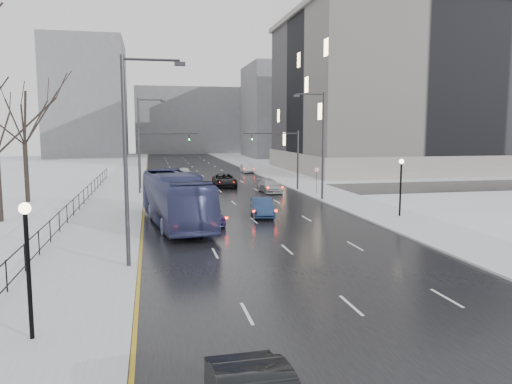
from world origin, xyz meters
TOP-DOWN VIEW (x-y plane):
  - road at (0.00, 60.00)m, footprint 16.00×150.00m
  - cross_road at (0.00, 48.00)m, footprint 130.00×10.00m
  - sidewalk_left at (-10.50, 60.00)m, footprint 5.00×150.00m
  - sidewalk_right at (10.50, 60.00)m, footprint 5.00×150.00m
  - park_strip at (-20.00, 60.00)m, footprint 14.00×150.00m
  - tree_park_d at (-17.80, 34.00)m, footprint 8.75×8.75m
  - tree_park_e at (-18.20, 44.00)m, footprint 9.45×9.45m
  - iron_fence at (-13.00, 30.00)m, footprint 0.06×70.00m
  - streetlight_r_mid at (8.17, 40.00)m, footprint 2.95×0.25m
  - streetlight_l_near at (-8.17, 20.00)m, footprint 2.95×0.25m
  - streetlight_l_far at (-8.17, 52.00)m, footprint 2.95×0.25m
  - lamppost_l at (-11.00, 12.00)m, footprint 0.36×0.36m
  - lamppost_r_mid at (11.00, 30.00)m, footprint 0.36×0.36m
  - mast_signal_right at (7.33, 48.00)m, footprint 6.10×0.33m
  - mast_signal_left at (-7.33, 48.00)m, footprint 6.10×0.33m
  - no_uturn_sign at (9.20, 44.00)m, footprint 0.60×0.06m
  - civic_building at (35.00, 72.00)m, footprint 41.00×31.00m
  - bldg_far_right at (28.00, 115.00)m, footprint 24.00×20.00m
  - bldg_far_left at (-22.00, 125.00)m, footprint 18.00×22.00m
  - bldg_far_center at (4.00, 140.00)m, footprint 30.00×18.00m
  - bus at (-5.63, 30.75)m, footprint 4.63×13.23m
  - sedan_center_near at (-3.45, 30.30)m, footprint 2.26×4.55m
  - sedan_right_near at (0.95, 32.55)m, footprint 1.97×4.44m
  - sedan_right_cross at (1.02, 52.57)m, footprint 2.74×5.58m
  - sedan_right_far at (4.94, 46.62)m, footprint 2.18×4.71m
  - sedan_center_far at (-2.91, 63.05)m, footprint 2.31×4.81m
  - sedan_right_distant at (7.20, 70.96)m, footprint 1.49×4.15m

SIDE VIEW (x-z plane):
  - tree_park_d at x=-17.80m, z-range -6.25..6.25m
  - tree_park_e at x=-18.20m, z-range -6.75..6.75m
  - road at x=0.00m, z-range 0.00..0.04m
  - cross_road at x=0.00m, z-range 0.00..0.04m
  - park_strip at x=-20.00m, z-range 0.00..0.12m
  - sidewalk_left at x=-10.50m, z-range 0.00..0.16m
  - sidewalk_right at x=10.50m, z-range 0.00..0.16m
  - sedan_right_far at x=4.94m, z-range 0.04..1.37m
  - sedan_right_distant at x=7.20m, z-range 0.04..1.40m
  - sedan_right_near at x=0.95m, z-range 0.04..1.46m
  - sedan_center_near at x=-3.45m, z-range 0.04..1.53m
  - sedan_right_cross at x=1.02m, z-range 0.04..1.57m
  - sedan_center_far at x=-2.91m, z-range 0.04..1.63m
  - iron_fence at x=-13.00m, z-range 0.26..1.56m
  - bus at x=-5.63m, z-range 0.04..3.65m
  - no_uturn_sign at x=9.20m, z-range 0.95..3.65m
  - lamppost_l at x=-11.00m, z-range 0.80..5.08m
  - lamppost_r_mid at x=11.00m, z-range 0.80..5.08m
  - mast_signal_right at x=7.33m, z-range 0.86..7.36m
  - mast_signal_left at x=-7.33m, z-range 0.86..7.36m
  - streetlight_r_mid at x=8.17m, z-range 0.62..10.62m
  - streetlight_l_near at x=-8.17m, z-range 0.62..10.62m
  - streetlight_l_far at x=-8.17m, z-range 0.62..10.62m
  - bldg_far_center at x=4.00m, z-range 0.00..18.00m
  - bldg_far_right at x=28.00m, z-range 0.00..22.00m
  - civic_building at x=35.00m, z-range -1.19..23.61m
  - bldg_far_left at x=-22.00m, z-range 0.00..28.00m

